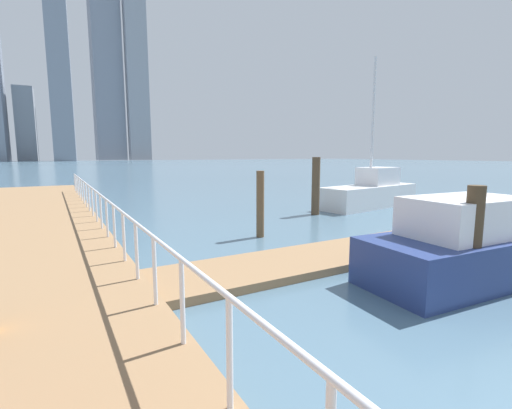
% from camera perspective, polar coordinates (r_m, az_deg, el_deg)
% --- Properties ---
extents(ground_plane, '(300.00, 300.00, 0.00)m').
position_cam_1_polar(ground_plane, '(20.45, -17.06, 0.16)').
color(ground_plane, slate).
extents(floating_dock, '(11.12, 2.00, 0.18)m').
position_cam_1_polar(floating_dock, '(9.71, 13.50, -7.58)').
color(floating_dock, '#93704C').
rests_on(floating_dock, ground_plane).
extents(boardwalk_railing, '(0.06, 29.83, 1.08)m').
position_cam_1_polar(boardwalk_railing, '(9.95, -22.21, -0.97)').
color(boardwalk_railing, white).
rests_on(boardwalk_railing, boardwalk).
extents(dock_piling_1, '(0.25, 0.25, 2.14)m').
position_cam_1_polar(dock_piling_1, '(11.48, 0.68, 0.04)').
color(dock_piling_1, brown).
rests_on(dock_piling_1, ground_plane).
extents(dock_piling_2, '(0.31, 0.31, 2.10)m').
position_cam_1_polar(dock_piling_2, '(7.72, 31.13, -5.18)').
color(dock_piling_2, '#473826').
rests_on(dock_piling_2, ground_plane).
extents(dock_piling_4, '(0.36, 0.36, 2.54)m').
position_cam_1_polar(dock_piling_4, '(16.02, 9.47, 2.90)').
color(dock_piling_4, brown).
rests_on(dock_piling_4, ground_plane).
extents(moored_boat_0, '(6.15, 2.59, 7.33)m').
position_cam_1_polar(moored_boat_0, '(19.16, 17.82, 1.89)').
color(moored_boat_0, white).
rests_on(moored_boat_0, ground_plane).
extents(moored_boat_2, '(6.67, 2.36, 1.78)m').
position_cam_1_polar(moored_boat_2, '(9.45, 32.89, -5.47)').
color(moored_boat_2, navy).
rests_on(moored_boat_2, ground_plane).
extents(skyline_tower_2, '(7.23, 9.39, 29.17)m').
position_cam_1_polar(skyline_tower_2, '(174.78, -32.72, 10.65)').
color(skyline_tower_2, '#8C939E').
rests_on(skyline_tower_2, ground_plane).
extents(skyline_tower_3, '(8.55, 11.51, 80.91)m').
position_cam_1_polar(skyline_tower_3, '(168.78, -28.87, 19.97)').
color(skyline_tower_3, gray).
rests_on(skyline_tower_3, ground_plane).
extents(skyline_tower_4, '(13.17, 10.21, 87.90)m').
position_cam_1_polar(skyline_tower_4, '(193.48, -22.64, 19.71)').
color(skyline_tower_4, gray).
rests_on(skyline_tower_4, ground_plane).
extents(skyline_tower_5, '(9.77, 7.83, 75.81)m').
position_cam_1_polar(skyline_tower_5, '(189.18, -18.37, 18.32)').
color(skyline_tower_5, '#8C939E').
rests_on(skyline_tower_5, ground_plane).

